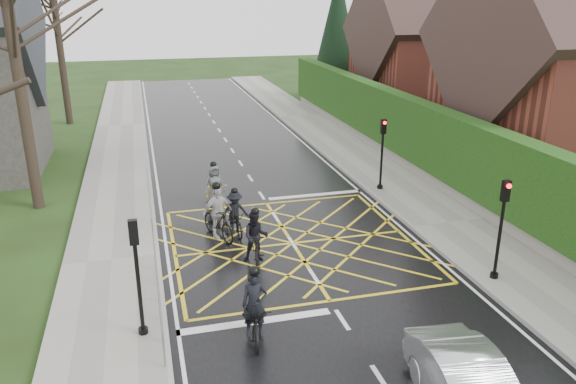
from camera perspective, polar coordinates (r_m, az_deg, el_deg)
name	(u,v)px	position (r m, az deg, el deg)	size (l,w,h in m)	color
ground	(292,243)	(19.50, 0.46, -5.24)	(120.00, 120.00, 0.00)	black
road	(292,243)	(19.49, 0.46, -5.22)	(9.00, 80.00, 0.01)	black
sidewalk_right	(448,224)	(21.71, 15.95, -3.15)	(3.00, 80.00, 0.15)	gray
sidewalk_left	(112,261)	(18.94, -17.47, -6.75)	(3.00, 80.00, 0.15)	gray
stone_wall	(416,168)	(27.35, 12.91, 2.43)	(0.50, 38.00, 0.70)	slate
hedge	(419,132)	(26.90, 13.19, 5.99)	(0.90, 38.00, 2.80)	#12330E
house_far	(433,53)	(40.28, 14.48, 13.53)	(9.80, 8.80, 10.30)	maroon
conifer	(337,36)	(45.86, 5.03, 15.51)	(4.60, 4.60, 10.00)	black
tree_near	(6,1)	(23.47, -26.69, 16.96)	(9.24, 9.24, 11.44)	black
tree_far	(55,10)	(39.35, -22.59, 16.71)	(8.40, 8.40, 10.40)	black
railing_south	(158,289)	(15.45, -13.05, -9.60)	(0.05, 5.04, 1.03)	slate
railing_north	(149,196)	(22.32, -13.91, -0.37)	(0.05, 6.04, 1.03)	slate
traffic_light_ne	(382,155)	(24.30, 9.51, 3.73)	(0.24, 0.31, 3.21)	black
traffic_light_se	(500,231)	(17.43, 20.76, -3.74)	(0.24, 0.31, 3.21)	black
traffic_light_sw	(138,279)	(14.16, -14.98, -8.56)	(0.24, 0.31, 3.21)	black
cyclist_rear	(255,315)	(14.30, -3.33, -12.34)	(0.97, 2.07, 1.94)	black
cyclist_back	(256,241)	(18.01, -3.27, -5.03)	(0.92, 1.89, 1.83)	black
cyclist_mid	(235,217)	(20.20, -5.37, -2.50)	(1.05, 1.79, 1.70)	black
cyclist_front	(218,218)	(19.77, -7.14, -2.62)	(1.27, 2.14, 2.07)	black
cyclist_lead	(215,190)	(22.91, -7.46, 0.18)	(1.13, 2.00, 1.84)	gold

